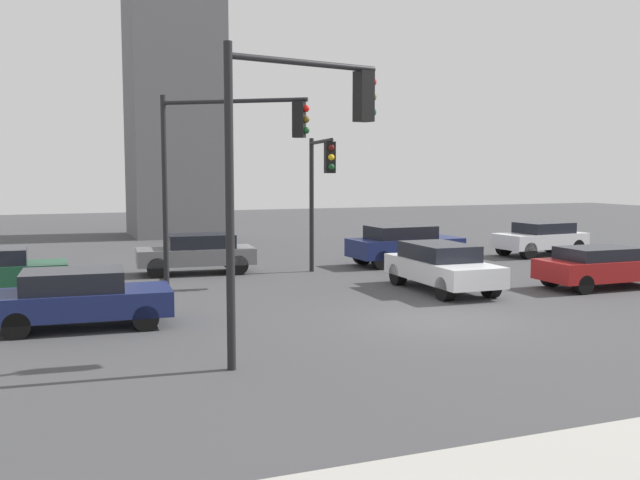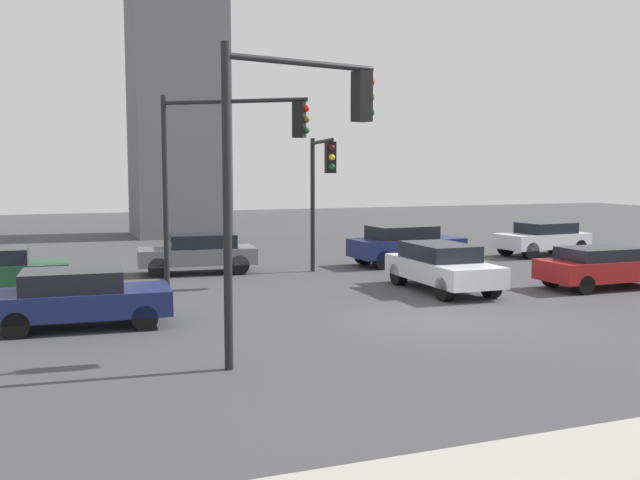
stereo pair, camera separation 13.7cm
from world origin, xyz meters
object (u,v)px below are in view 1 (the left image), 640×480
(car_3, at_px, (80,298))
(car_5, at_px, (602,266))
(traffic_light_1, at_px, (226,150))
(car_0, at_px, (441,266))
(traffic_light_2, at_px, (321,176))
(car_7, at_px, (197,253))
(car_1, at_px, (541,238))
(car_4, at_px, (404,244))
(traffic_light_0, at_px, (296,142))

(car_3, distance_m, car_5, 15.44)
(traffic_light_1, relative_size, car_0, 1.31)
(traffic_light_1, bearing_deg, traffic_light_2, 67.21)
(traffic_light_1, xyz_separation_m, car_3, (-4.28, -2.99, -3.50))
(traffic_light_1, xyz_separation_m, car_7, (0.10, 4.77, -3.47))
(traffic_light_1, bearing_deg, car_1, 53.50)
(car_0, relative_size, car_4, 1.02)
(traffic_light_1, distance_m, car_7, 5.90)
(car_3, bearing_deg, car_5, 4.26)
(traffic_light_0, bearing_deg, car_3, 118.38)
(traffic_light_1, distance_m, car_4, 9.62)
(car_3, bearing_deg, car_4, 34.14)
(traffic_light_0, height_order, car_4, traffic_light_0)
(car_0, xyz_separation_m, car_5, (4.92, -1.39, -0.08))
(traffic_light_0, relative_size, car_4, 1.35)
(traffic_light_1, height_order, car_7, traffic_light_1)
(traffic_light_0, distance_m, car_4, 14.72)
(car_3, xyz_separation_m, car_7, (4.38, 7.77, 0.03))
(car_5, xyz_separation_m, car_7, (-11.06, 7.73, 0.06))
(car_7, bearing_deg, car_1, -174.94)
(traffic_light_0, relative_size, traffic_light_1, 1.01)
(car_0, relative_size, car_7, 1.06)
(traffic_light_1, height_order, traffic_light_2, traffic_light_1)
(car_3, height_order, car_4, car_4)
(traffic_light_1, bearing_deg, car_4, 63.16)
(traffic_light_0, bearing_deg, car_5, 8.91)
(traffic_light_1, xyz_separation_m, car_1, (14.96, 4.71, -3.46))
(traffic_light_0, bearing_deg, traffic_light_1, 74.02)
(car_3, relative_size, car_4, 0.94)
(traffic_light_1, height_order, car_1, traffic_light_1)
(traffic_light_2, height_order, car_7, traffic_light_2)
(car_3, relative_size, car_5, 1.00)
(car_0, bearing_deg, traffic_light_1, -102.54)
(car_1, height_order, car_4, car_4)
(traffic_light_2, height_order, car_5, traffic_light_2)
(traffic_light_2, bearing_deg, car_7, -114.35)
(car_1, relative_size, car_4, 0.93)
(car_3, bearing_deg, traffic_light_2, 37.35)
(traffic_light_0, height_order, traffic_light_2, traffic_light_0)
(traffic_light_1, relative_size, car_4, 1.33)
(car_4, xyz_separation_m, car_5, (3.15, -7.06, -0.12))
(car_4, relative_size, car_7, 1.04)
(car_4, height_order, car_5, car_4)
(traffic_light_2, bearing_deg, traffic_light_0, -15.01)
(traffic_light_2, xyz_separation_m, car_3, (-8.11, -5.31, -2.73))
(traffic_light_0, height_order, car_1, traffic_light_0)
(car_3, bearing_deg, traffic_light_1, 39.11)
(car_3, distance_m, car_7, 8.92)
(traffic_light_2, relative_size, car_7, 1.14)
(traffic_light_0, height_order, traffic_light_1, traffic_light_0)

